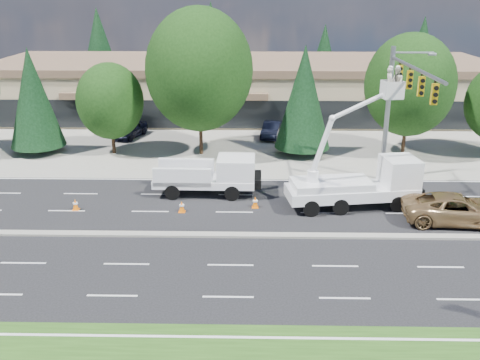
{
  "coord_description": "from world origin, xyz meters",
  "views": [
    {
      "loc": [
        0.91,
        -25.83,
        12.51
      ],
      "look_at": [
        0.35,
        2.18,
        2.4
      ],
      "focal_mm": 40.0,
      "sensor_mm": 36.0,
      "label": 1
    }
  ],
  "objects_px": {
    "utility_pickup": "(212,179)",
    "minivan": "(456,209)",
    "bucket_truck": "(363,178)",
    "signal_mast": "(398,99)"
  },
  "relations": [
    {
      "from": "bucket_truck",
      "to": "signal_mast",
      "type": "bearing_deg",
      "value": 40.61
    },
    {
      "from": "utility_pickup",
      "to": "bucket_truck",
      "type": "distance_m",
      "value": 9.41
    },
    {
      "from": "utility_pickup",
      "to": "minivan",
      "type": "xyz_separation_m",
      "value": [
        14.03,
        -4.17,
        -0.19
      ]
    },
    {
      "from": "minivan",
      "to": "bucket_truck",
      "type": "bearing_deg",
      "value": 69.24
    },
    {
      "from": "signal_mast",
      "to": "bucket_truck",
      "type": "relative_size",
      "value": 1.21
    },
    {
      "from": "signal_mast",
      "to": "utility_pickup",
      "type": "height_order",
      "value": "signal_mast"
    },
    {
      "from": "bucket_truck",
      "to": "minivan",
      "type": "xyz_separation_m",
      "value": [
        4.85,
        -2.27,
        -0.99
      ]
    },
    {
      "from": "utility_pickup",
      "to": "bucket_truck",
      "type": "height_order",
      "value": "bucket_truck"
    },
    {
      "from": "signal_mast",
      "to": "bucket_truck",
      "type": "distance_m",
      "value": 5.58
    },
    {
      "from": "utility_pickup",
      "to": "minivan",
      "type": "relative_size",
      "value": 1.09
    }
  ]
}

